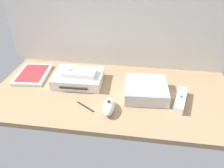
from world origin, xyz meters
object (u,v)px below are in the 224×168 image
Objects in this scene: remote_nunchuk at (109,106)px; stylus_pen at (85,106)px; remote_classic_pad at (79,72)px; game_console at (78,78)px; game_case at (33,74)px; mini_computer at (146,89)px; remote_wand at (180,100)px.

remote_nunchuk is 9.34cm from stylus_pen.
stylus_pen is (6.47, -16.24, -5.06)cm from remote_classic_pad.
game_case is at bearing 172.05° from game_console.
remote_nunchuk reaches higher than stylus_pen.
remote_classic_pad is (-29.01, 4.43, 2.77)cm from mini_computer.
mini_computer reaches higher than game_console.
remote_classic_pad reaches higher than game_console.
remote_classic_pad is (-42.45, 8.50, 3.90)cm from remote_wand.
game_console is at bearing 149.39° from remote_classic_pad.
game_console reaches higher than remote_wand.
remote_classic_pad reaches higher than remote_nunchuk.
remote_classic_pad is at bearing 171.31° from mini_computer.
mini_computer is 2.01× the size of stylus_pen.
game_case is at bearing 149.90° from remote_nunchuk.
mini_computer is 14.09cm from remote_wand.
remote_nunchuk is at bearing -136.33° from mini_computer.
remote_wand is 36.82cm from stylus_pen.
remote_classic_pad is (0.86, -0.53, 3.21)cm from game_console.
remote_classic_pad is at bearing 129.27° from remote_nunchuk.
game_case is 1.39× the size of remote_classic_pad.
mini_computer reaches higher than remote_wand.
remote_nunchuk is (39.32, -20.23, 1.28)cm from game_case.
game_console is at bearing 170.57° from mini_computer.
remote_wand is at bearing 12.13° from stylus_pen.
mini_computer reaches higher than stylus_pen.
remote_nunchuk is 23.49cm from remote_classic_pad.
game_console is 2.11× the size of remote_nunchuk.
game_case is 35.79cm from stylus_pen.
game_case is 24.36cm from remote_classic_pad.
remote_classic_pad is at bearing -33.19° from game_console.
game_case is at bearing -176.43° from remote_wand.
mini_computer is 53.29cm from game_case.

